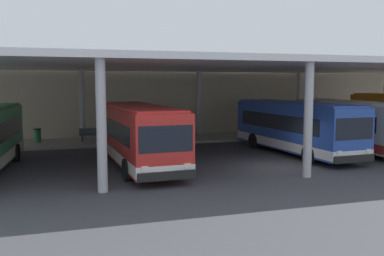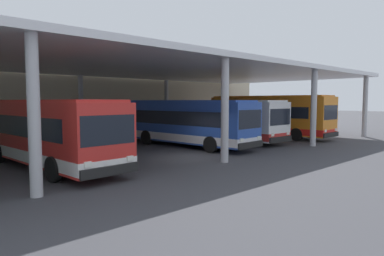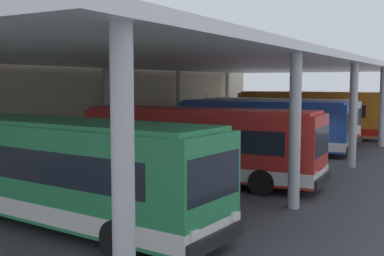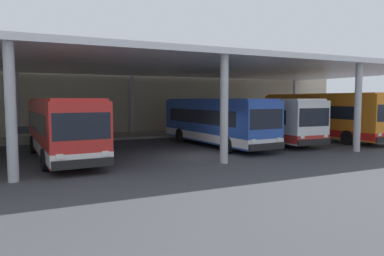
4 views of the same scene
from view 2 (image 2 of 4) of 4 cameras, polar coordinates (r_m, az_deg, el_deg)
ground_plane at (r=19.45m, az=-0.18°, el=-4.73°), size 200.00×200.00×0.00m
platform_kerb at (r=29.06m, az=-16.26°, el=-1.67°), size 42.00×4.50×0.18m
station_building_facade at (r=31.83m, az=-19.07°, el=4.53°), size 48.00×1.60×6.56m
canopy_shelter at (r=23.61m, az=-9.50°, el=9.71°), size 40.00×17.00×5.55m
bus_second_bay at (r=17.60m, az=-22.80°, el=-0.62°), size 3.11×10.65×3.17m
bus_middle_bay at (r=23.74m, az=-0.90°, el=0.96°), size 3.12×10.65×3.17m
bus_far_bay at (r=27.10m, az=5.23°, el=1.38°), size 2.95×10.60×3.17m
bus_departing at (r=30.92m, az=12.42°, el=2.01°), size 2.82×11.36×3.57m
banner_sign at (r=33.63m, az=-1.30°, el=2.54°), size 0.70×0.12×3.20m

